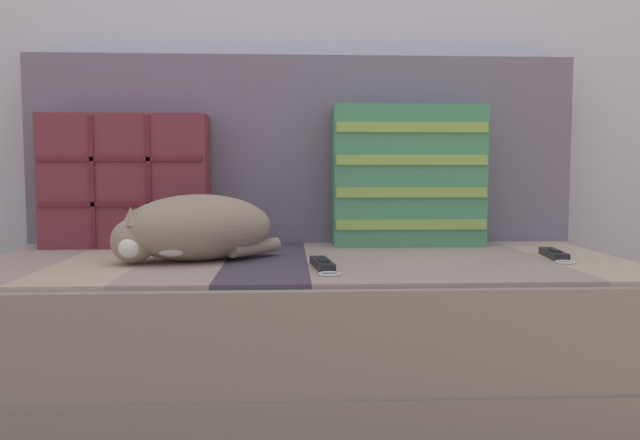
# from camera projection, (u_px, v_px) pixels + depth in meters

# --- Properties ---
(ground_plane) EXTENTS (14.00, 14.00, 0.00)m
(ground_plane) POSITION_uv_depth(u_px,v_px,m) (308.00, 418.00, 1.54)
(ground_plane) COLOR #937556
(couch) EXTENTS (1.70, 0.88, 0.39)m
(couch) POSITION_uv_depth(u_px,v_px,m) (306.00, 331.00, 1.63)
(couch) COLOR gray
(couch) RESTS_ON ground_plane
(sofa_backrest) EXTENTS (1.67, 0.14, 0.57)m
(sofa_backrest) POSITION_uv_depth(u_px,v_px,m) (303.00, 150.00, 1.97)
(sofa_backrest) COLOR slate
(sofa_backrest) RESTS_ON couch
(throw_pillow_quilted) EXTENTS (0.47, 0.14, 0.38)m
(throw_pillow_quilted) POSITION_uv_depth(u_px,v_px,m) (127.00, 181.00, 1.80)
(throw_pillow_quilted) COLOR brown
(throw_pillow_quilted) RESTS_ON couch
(throw_pillow_striped) EXTENTS (0.44, 0.14, 0.41)m
(throw_pillow_striped) POSITION_uv_depth(u_px,v_px,m) (408.00, 176.00, 1.84)
(throw_pillow_striped) COLOR #4C9366
(throw_pillow_striped) RESTS_ON couch
(sleeping_cat) EXTENTS (0.42, 0.34, 0.16)m
(sleeping_cat) POSITION_uv_depth(u_px,v_px,m) (192.00, 229.00, 1.53)
(sleeping_cat) COLOR gray
(sleeping_cat) RESTS_ON couch
(game_remote_near) EXTENTS (0.06, 0.20, 0.02)m
(game_remote_near) POSITION_uv_depth(u_px,v_px,m) (323.00, 265.00, 1.41)
(game_remote_near) COLOR black
(game_remote_near) RESTS_ON couch
(game_remote_far) EXTENTS (0.07, 0.20, 0.02)m
(game_remote_far) POSITION_uv_depth(u_px,v_px,m) (555.00, 254.00, 1.59)
(game_remote_far) COLOR black
(game_remote_far) RESTS_ON couch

